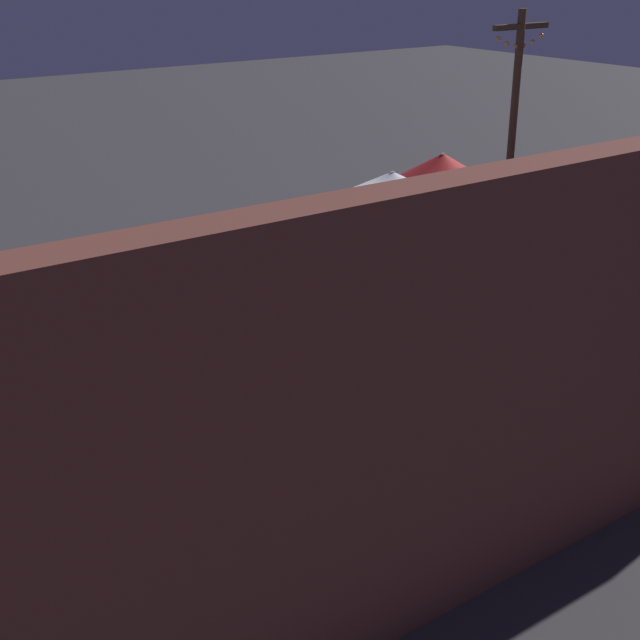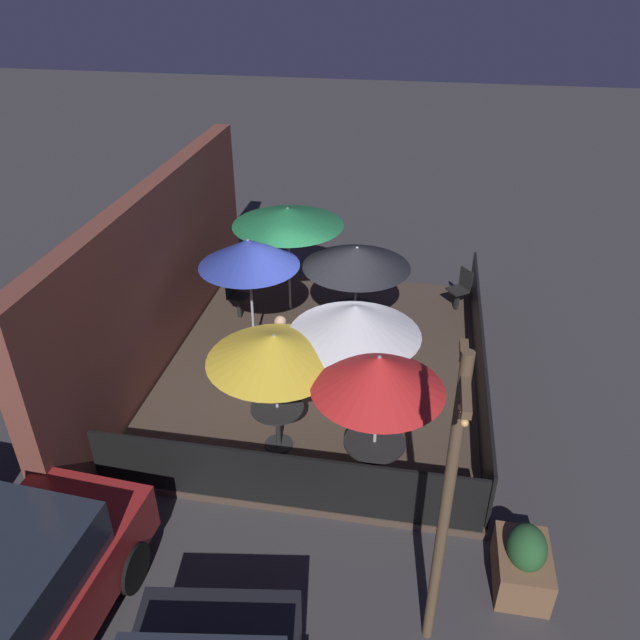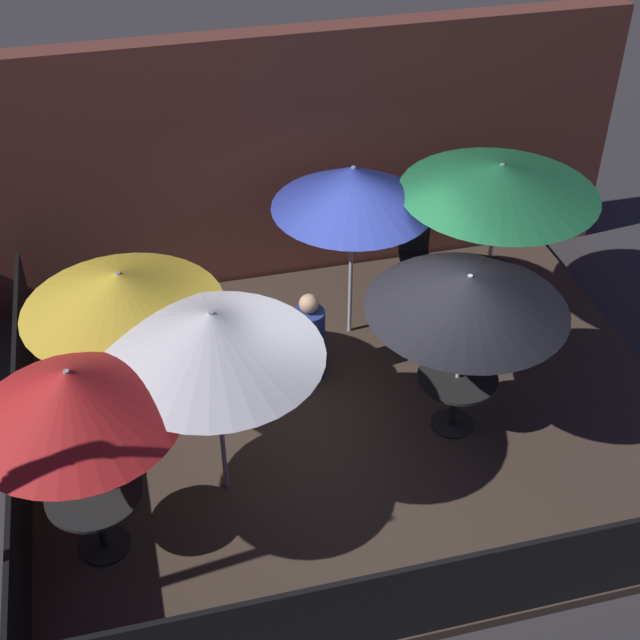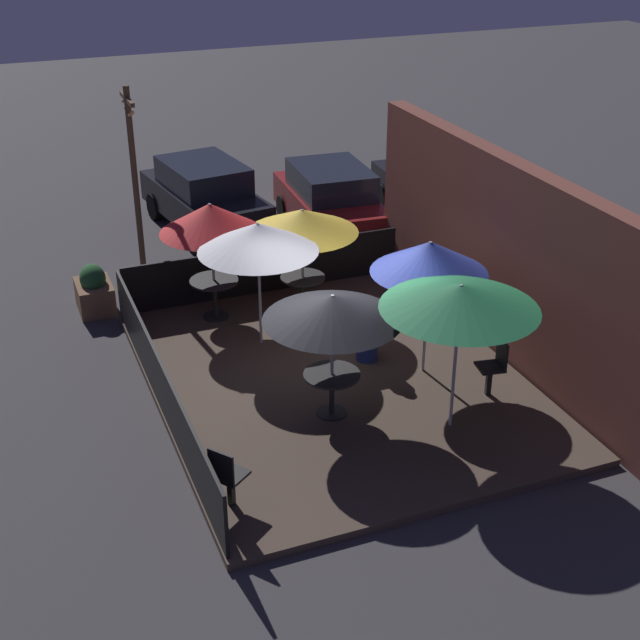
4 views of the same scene
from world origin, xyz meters
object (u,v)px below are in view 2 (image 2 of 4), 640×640
light_post (447,500)px  dining_table_2 (355,314)px  dining_table_1 (374,449)px  patio_chair_0 (236,295)px  patio_umbrella_3 (355,320)px  planter_box (523,562)px  parked_car_1 (2,612)px  patio_umbrella_4 (288,217)px  patio_chair_1 (461,288)px  patio_umbrella_1 (379,373)px  dining_table_0 (278,415)px  patron_0 (281,347)px  patio_umbrella_5 (249,253)px  patio_umbrella_0 (275,348)px  patio_umbrella_2 (357,257)px

light_post → dining_table_2: bearing=15.1°
dining_table_1 → patio_chair_0: 5.44m
patio_umbrella_3 → planter_box: (-2.62, -2.49, -1.71)m
patio_umbrella_3 → parked_car_1: bearing=145.1°
patio_umbrella_4 → patio_chair_1: patio_umbrella_4 is taller
patio_umbrella_4 → light_post: (-7.08, -3.19, -0.02)m
patio_umbrella_4 → parked_car_1: size_ratio=0.60×
patio_chair_0 → patio_chair_1: patio_chair_0 is taller
patio_umbrella_1 → planter_box: size_ratio=2.36×
dining_table_1 → parked_car_1: size_ratio=0.23×
light_post → dining_table_0: bearing=41.5°
dining_table_2 → planter_box: 5.92m
dining_table_0 → dining_table_1: bearing=-107.8°
parked_car_1 → dining_table_0: bearing=-25.3°
dining_table_1 → planter_box: planter_box is taller
patron_0 → dining_table_1: bearing=-114.0°
dining_table_2 → planter_box: planter_box is taller
patio_umbrella_5 → light_post: (-5.46, -3.57, 0.07)m
patio_umbrella_0 → patio_umbrella_5: (2.70, 1.13, 0.19)m
patio_umbrella_2 → patio_umbrella_4: size_ratio=0.89×
patio_chair_1 → patron_0: size_ratio=0.80×
patio_umbrella_0 → dining_table_0: size_ratio=2.52×
patio_chair_1 → patron_0: (-2.93, 3.31, 0.01)m
patio_chair_1 → light_post: size_ratio=0.23×
patio_chair_1 → planter_box: 6.84m
patio_umbrella_2 → dining_table_1: patio_umbrella_2 is taller
patio_umbrella_5 → light_post: bearing=-146.8°
patio_umbrella_1 → dining_table_2: (3.86, 0.76, -1.40)m
dining_table_0 → light_post: 3.98m
patio_umbrella_4 → dining_table_0: 4.65m
patio_umbrella_0 → patio_chair_0: (3.78, 1.80, -1.34)m
patio_umbrella_0 → dining_table_0: bearing=172.9°
patio_umbrella_2 → dining_table_0: size_ratio=2.51×
dining_table_1 → planter_box: size_ratio=0.95×
patio_umbrella_0 → patron_0: (2.01, 0.41, -1.34)m
patron_0 → planter_box: patron_0 is taller
patron_0 → planter_box: 5.55m
patio_umbrella_1 → patio_umbrella_5: 4.18m
patio_umbrella_0 → patio_chair_1: (4.94, -2.91, -1.35)m
patio_umbrella_0 → dining_table_2: patio_umbrella_0 is taller
patron_0 → light_post: size_ratio=0.29×
patio_umbrella_1 → parked_car_1: bearing=132.2°
patio_umbrella_3 → dining_table_1: size_ratio=2.50×
patio_umbrella_2 → light_post: (-6.12, -1.65, 0.31)m
light_post → dining_table_1: bearing=21.4°
patio_chair_0 → planter_box: size_ratio=1.01×
patio_umbrella_3 → dining_table_0: patio_umbrella_3 is taller
patio_umbrella_1 → patio_umbrella_4: bearing=25.6°
dining_table_0 → dining_table_2: 3.45m
patio_chair_1 → patio_umbrella_1: bearing=39.3°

